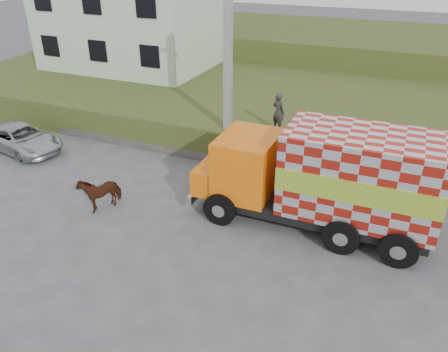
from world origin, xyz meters
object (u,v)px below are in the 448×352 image
at_px(cargo_truck, 326,178).
at_px(cow, 100,191).
at_px(suv, 21,138).
at_px(pedestrian, 278,112).
at_px(utility_pole, 228,69).

xyz_separation_m(cargo_truck, cow, (-7.66, -1.96, -1.19)).
distance_m(suv, pedestrian, 11.92).
bearing_deg(utility_pole, pedestrian, 17.01).
xyz_separation_m(cargo_truck, pedestrian, (-2.89, 4.15, 0.49)).
height_order(suv, pedestrian, pedestrian).
distance_m(cargo_truck, pedestrian, 5.08).
distance_m(cargo_truck, suv, 14.22).
xyz_separation_m(suv, pedestrian, (11.26, 3.49, 1.72)).
xyz_separation_m(utility_pole, cargo_truck, (4.94, -3.52, -2.24)).
relative_size(cow, suv, 0.35).
bearing_deg(pedestrian, cow, 76.18).
relative_size(utility_pole, pedestrian, 4.87).
bearing_deg(cow, utility_pole, 86.86).
distance_m(utility_pole, pedestrian, 2.77).
bearing_deg(utility_pole, suv, -162.72).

